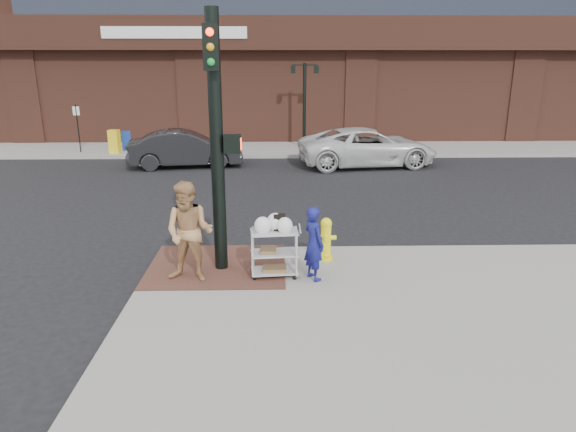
{
  "coord_description": "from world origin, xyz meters",
  "views": [
    {
      "loc": [
        0.64,
        -9.01,
        4.21
      ],
      "look_at": [
        0.86,
        0.79,
        1.25
      ],
      "focal_mm": 32.0,
      "sensor_mm": 36.0,
      "label": 1
    }
  ],
  "objects_px": {
    "woman_blue": "(314,243)",
    "minivan_white": "(367,147)",
    "pedestrian_tan": "(189,232)",
    "traffic_signal_pole": "(218,137)",
    "fire_hydrant": "(326,238)",
    "utility_cart": "(274,249)",
    "sedan_dark": "(185,149)",
    "lamp_post": "(304,96)"
  },
  "relations": [
    {
      "from": "utility_cart",
      "to": "sedan_dark",
      "type": "bearing_deg",
      "value": 107.46
    },
    {
      "from": "woman_blue",
      "to": "fire_hydrant",
      "type": "distance_m",
      "value": 1.09
    },
    {
      "from": "traffic_signal_pole",
      "to": "fire_hydrant",
      "type": "height_order",
      "value": "traffic_signal_pole"
    },
    {
      "from": "woman_blue",
      "to": "fire_hydrant",
      "type": "relative_size",
      "value": 1.57
    },
    {
      "from": "woman_blue",
      "to": "minivan_white",
      "type": "bearing_deg",
      "value": -43.51
    },
    {
      "from": "lamp_post",
      "to": "sedan_dark",
      "type": "bearing_deg",
      "value": -142.94
    },
    {
      "from": "utility_cart",
      "to": "fire_hydrant",
      "type": "height_order",
      "value": "utility_cart"
    },
    {
      "from": "sedan_dark",
      "to": "fire_hydrant",
      "type": "bearing_deg",
      "value": -165.11
    },
    {
      "from": "pedestrian_tan",
      "to": "fire_hydrant",
      "type": "bearing_deg",
      "value": 31.55
    },
    {
      "from": "woman_blue",
      "to": "sedan_dark",
      "type": "distance_m",
      "value": 12.74
    },
    {
      "from": "lamp_post",
      "to": "sedan_dark",
      "type": "height_order",
      "value": "lamp_post"
    },
    {
      "from": "sedan_dark",
      "to": "fire_hydrant",
      "type": "xyz_separation_m",
      "value": [
        4.79,
        -10.93,
        -0.14
      ]
    },
    {
      "from": "minivan_white",
      "to": "utility_cart",
      "type": "relative_size",
      "value": 4.54
    },
    {
      "from": "woman_blue",
      "to": "fire_hydrant",
      "type": "xyz_separation_m",
      "value": [
        0.33,
        1.01,
        -0.26
      ]
    },
    {
      "from": "traffic_signal_pole",
      "to": "utility_cart",
      "type": "relative_size",
      "value": 3.98
    },
    {
      "from": "minivan_white",
      "to": "utility_cart",
      "type": "xyz_separation_m",
      "value": [
        -3.85,
        -11.83,
        -0.07
      ]
    },
    {
      "from": "woman_blue",
      "to": "minivan_white",
      "type": "height_order",
      "value": "woman_blue"
    },
    {
      "from": "sedan_dark",
      "to": "fire_hydrant",
      "type": "distance_m",
      "value": 11.93
    },
    {
      "from": "lamp_post",
      "to": "pedestrian_tan",
      "type": "height_order",
      "value": "lamp_post"
    },
    {
      "from": "woman_blue",
      "to": "utility_cart",
      "type": "height_order",
      "value": "woman_blue"
    },
    {
      "from": "fire_hydrant",
      "to": "minivan_white",
      "type": "bearing_deg",
      "value": 75.87
    },
    {
      "from": "traffic_signal_pole",
      "to": "pedestrian_tan",
      "type": "distance_m",
      "value": 1.88
    },
    {
      "from": "minivan_white",
      "to": "woman_blue",
      "type": "bearing_deg",
      "value": 157.99
    },
    {
      "from": "traffic_signal_pole",
      "to": "pedestrian_tan",
      "type": "height_order",
      "value": "traffic_signal_pole"
    },
    {
      "from": "woman_blue",
      "to": "fire_hydrant",
      "type": "height_order",
      "value": "woman_blue"
    },
    {
      "from": "woman_blue",
      "to": "minivan_white",
      "type": "xyz_separation_m",
      "value": [
        3.09,
        11.98,
        -0.09
      ]
    },
    {
      "from": "lamp_post",
      "to": "fire_hydrant",
      "type": "height_order",
      "value": "lamp_post"
    },
    {
      "from": "pedestrian_tan",
      "to": "utility_cart",
      "type": "distance_m",
      "value": 1.66
    },
    {
      "from": "traffic_signal_pole",
      "to": "fire_hydrant",
      "type": "xyz_separation_m",
      "value": [
        2.15,
        0.44,
        -2.21
      ]
    },
    {
      "from": "traffic_signal_pole",
      "to": "minivan_white",
      "type": "relative_size",
      "value": 0.88
    },
    {
      "from": "sedan_dark",
      "to": "minivan_white",
      "type": "relative_size",
      "value": 0.81
    },
    {
      "from": "minivan_white",
      "to": "sedan_dark",
      "type": "bearing_deg",
      "value": 82.85
    },
    {
      "from": "sedan_dark",
      "to": "lamp_post",
      "type": "bearing_deg",
      "value": -61.73
    },
    {
      "from": "traffic_signal_pole",
      "to": "sedan_dark",
      "type": "bearing_deg",
      "value": 103.07
    },
    {
      "from": "pedestrian_tan",
      "to": "traffic_signal_pole",
      "type": "bearing_deg",
      "value": 57.93
    },
    {
      "from": "lamp_post",
      "to": "sedan_dark",
      "type": "relative_size",
      "value": 0.86
    },
    {
      "from": "woman_blue",
      "to": "pedestrian_tan",
      "type": "xyz_separation_m",
      "value": [
        -2.36,
        -0.0,
        0.24
      ]
    },
    {
      "from": "pedestrian_tan",
      "to": "fire_hydrant",
      "type": "distance_m",
      "value": 2.92
    },
    {
      "from": "fire_hydrant",
      "to": "sedan_dark",
      "type": "bearing_deg",
      "value": 113.68
    },
    {
      "from": "lamp_post",
      "to": "utility_cart",
      "type": "xyz_separation_m",
      "value": [
        -1.41,
        -15.65,
        -1.9
      ]
    },
    {
      "from": "utility_cart",
      "to": "minivan_white",
      "type": "bearing_deg",
      "value": 71.98
    },
    {
      "from": "pedestrian_tan",
      "to": "fire_hydrant",
      "type": "xyz_separation_m",
      "value": [
        2.69,
        1.01,
        -0.5
      ]
    }
  ]
}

